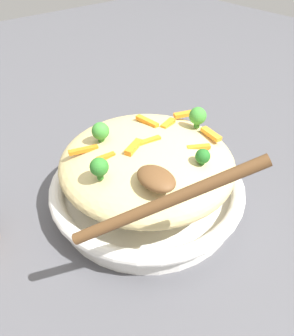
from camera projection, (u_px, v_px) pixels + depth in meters
ground_plane at (147, 202)px, 0.55m from camera, size 2.40×2.40×0.00m
serving_bowl at (147, 190)px, 0.54m from camera, size 0.30×0.30×0.05m
pasta_mound at (147, 162)px, 0.50m from camera, size 0.26×0.26×0.07m
carrot_piece_0 at (83, 150)px, 0.47m from camera, size 0.02×0.04×0.01m
carrot_piece_1 at (145, 141)px, 0.48m from camera, size 0.02×0.04×0.01m
carrot_piece_2 at (134, 147)px, 0.47m from camera, size 0.02×0.04×0.01m
carrot_piece_3 at (184, 114)px, 0.55m from camera, size 0.02×0.04×0.01m
carrot_piece_4 at (168, 124)px, 0.52m from camera, size 0.02×0.03×0.01m
carrot_piece_5 at (147, 121)px, 0.52m from camera, size 0.04×0.01×0.01m
carrot_piece_6 at (106, 157)px, 0.46m from camera, size 0.01×0.03×0.01m
carrot_piece_7 at (211, 134)px, 0.50m from camera, size 0.04×0.02×0.01m
carrot_piece_8 at (199, 147)px, 0.48m from camera, size 0.02×0.03×0.01m
broccoli_floret_0 at (203, 156)px, 0.44m from camera, size 0.02×0.02×0.02m
broccoli_floret_1 at (198, 116)px, 0.51m from camera, size 0.03×0.03×0.03m
broccoli_floret_2 at (101, 131)px, 0.48m from camera, size 0.03×0.03×0.03m
broccoli_floret_3 at (99, 167)px, 0.42m from camera, size 0.02×0.02×0.03m
serving_spoon at (159, 187)px, 0.37m from camera, size 0.16×0.15×0.10m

